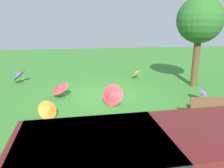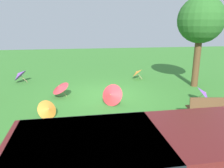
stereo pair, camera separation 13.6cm
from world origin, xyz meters
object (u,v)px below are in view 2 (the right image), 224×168
Objects in this scene: parasol_orange_1 at (48,109)px; parasol_red_3 at (60,87)px; van_dark at (130,166)px; shade_tree at (201,21)px; park_bench at (210,108)px; parasol_purple_0 at (204,93)px; parasol_orange_0 at (137,72)px; parasol_purple_2 at (19,74)px; parasol_red_0 at (111,95)px.

parasol_red_3 is at bearing -96.44° from parasol_orange_1.
shade_tree is at bearing -125.68° from van_dark.
park_bench is 1.93m from parasol_purple_0.
park_bench is 5.85m from parasol_orange_1.
shade_tree reaches higher than park_bench.
parasol_purple_0 is 1.00× the size of parasol_orange_0.
van_dark is 9.99m from parasol_orange_0.
van_dark is at bearing 74.34° from parasol_orange_0.
parasol_purple_2 is at bearing -12.92° from shade_tree.
parasol_red_0 is 2.59m from parasol_red_3.
van_dark is 2.80× the size of park_bench.
parasol_orange_0 is (-2.69, -9.60, -0.49)m from van_dark.
park_bench reaches higher than parasol_red_3.
shade_tree reaches higher than parasol_purple_0.
park_bench is 1.73× the size of parasol_purple_0.
parasol_red_3 reaches higher than parasol_orange_0.
park_bench is at bearing 141.32° from parasol_purple_2.
parasol_red_0 is at bearing -158.25° from parasol_orange_1.
park_bench is 0.35× the size of shade_tree.
parasol_purple_2 is at bearing -27.92° from parasol_purple_0.
van_dark is at bearing 41.98° from park_bench.
parasol_orange_1 is (0.26, 2.32, -0.16)m from parasol_red_3.
parasol_purple_2 is at bearing -50.70° from parasol_red_3.
parasol_red_0 reaches higher than parasol_red_3.
parasol_red_3 is (4.46, 2.92, 0.09)m from parasol_orange_0.
van_dark reaches higher than park_bench.
parasol_orange_0 is at bearing -146.83° from parasol_red_3.
shade_tree is at bearing -173.03° from parasol_red_3.
parasol_orange_1 is (5.76, -1.01, -0.11)m from park_bench.
parasol_orange_0 is at bearing -105.66° from van_dark.
parasol_red_0 is 4.10m from parasol_purple_0.
park_bench reaches higher than parasol_purple_0.
park_bench is at bearing 99.46° from parasol_orange_0.
parasol_orange_0 is (-2.24, -4.24, -0.05)m from parasol_red_0.
parasol_purple_2 is at bearing -38.68° from park_bench.
shade_tree reaches higher than parasol_orange_0.
parasol_purple_0 reaches higher than parasol_orange_0.
parasol_orange_1 is at bearing 23.18° from shade_tree.
shade_tree is 8.70m from parasol_orange_1.
shade_tree reaches higher than parasol_purple_2.
shade_tree is 6.23m from parasol_red_0.
parasol_purple_0 is at bearing 152.08° from parasol_purple_2.
van_dark reaches higher than parasol_orange_1.
van_dark is at bearing 85.19° from parasol_red_0.
shade_tree reaches higher than parasol_orange_1.
parasol_orange_1 is at bearing -65.08° from van_dark.
parasol_orange_1 is 0.91× the size of parasol_purple_2.
parasol_red_0 reaches higher than parasol_orange_1.
park_bench is 5.45m from shade_tree.
shade_tree is 4.31× the size of parasol_red_3.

